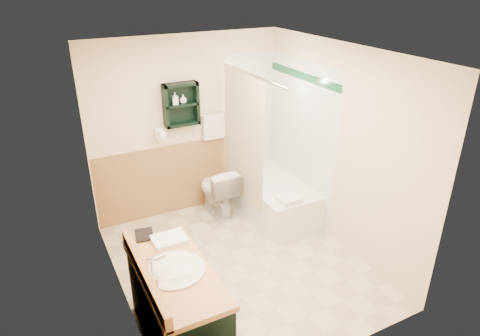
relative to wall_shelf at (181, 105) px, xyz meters
name	(u,v)px	position (x,y,z in m)	size (l,w,h in m)	color
floor	(239,264)	(0.10, -1.41, -1.55)	(3.00, 3.00, 0.00)	beige
back_wall	(187,127)	(0.10, 0.11, -0.35)	(2.60, 0.04, 2.40)	#FFEBC7
left_wall	(110,199)	(-1.22, -1.41, -0.35)	(0.04, 3.00, 2.40)	#FFEBC7
right_wall	(340,148)	(1.42, -1.41, -0.35)	(0.04, 3.00, 2.40)	#FFEBC7
ceiling	(239,50)	(0.10, -1.41, 0.87)	(2.60, 3.00, 0.04)	white
wainscot_left	(123,260)	(-1.19, -1.41, -1.05)	(2.98, 2.98, 1.00)	tan
wainscot_back	(190,175)	(0.10, 0.08, -1.05)	(2.58, 2.58, 1.00)	tan
mirror_frame	(127,194)	(-1.17, -1.96, -0.05)	(1.30, 1.30, 1.00)	olive
mirror_glass	(128,194)	(-1.17, -1.96, -0.05)	(1.20, 1.20, 0.90)	white
tile_right	(299,140)	(1.38, -0.66, -0.50)	(1.50, 1.50, 2.10)	white
tile_back	(256,127)	(1.13, 0.07, -0.50)	(0.95, 0.95, 2.10)	white
tile_accent	(303,76)	(1.37, -0.66, 0.35)	(1.50, 1.50, 0.10)	#134426
wall_shelf	(181,105)	(0.00, 0.00, 0.00)	(0.45, 0.15, 0.55)	black
hair_dryer	(160,134)	(-0.30, 0.02, -0.35)	(0.10, 0.24, 0.18)	white
towel_bar	(213,114)	(0.45, 0.04, -0.20)	(0.40, 0.06, 0.40)	silver
curtain_rod	(250,74)	(0.63, -0.66, 0.45)	(0.03, 0.03, 1.60)	silver
shower_curtain	(243,138)	(0.63, -0.48, -0.40)	(1.05, 1.05, 1.70)	beige
vanity	(178,307)	(-0.89, -2.15, -1.15)	(0.59, 1.25, 0.79)	black
bathtub	(271,196)	(1.03, -0.56, -1.30)	(0.75, 1.50, 0.50)	white
toilet	(217,191)	(0.35, -0.24, -1.21)	(0.39, 0.70, 0.69)	white
counter_towel	(169,239)	(-0.79, -1.72, -0.74)	(0.31, 0.24, 0.04)	silver
vanity_book	(134,227)	(-1.06, -1.51, -0.64)	(0.17, 0.02, 0.22)	black
tub_towel	(289,200)	(0.91, -1.18, -1.02)	(0.26, 0.22, 0.07)	silver
soap_bottle_a	(175,102)	(-0.08, -0.01, 0.05)	(0.07, 0.15, 0.07)	white
soap_bottle_b	(183,100)	(0.03, -0.01, 0.06)	(0.09, 0.11, 0.09)	white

